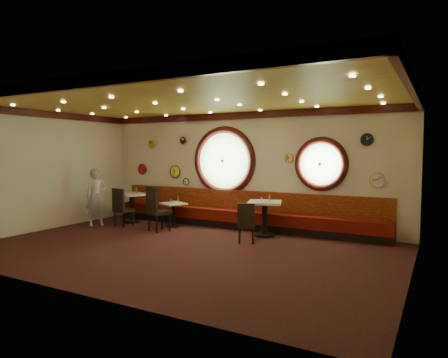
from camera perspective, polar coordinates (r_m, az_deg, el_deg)
floor at (r=8.84m, az=-5.97°, el=-9.93°), size 9.00×6.00×0.00m
ceiling at (r=8.65m, az=-6.12°, el=11.11°), size 9.00×6.00×0.02m
wall_back at (r=11.19m, az=2.75°, el=1.30°), size 9.00×0.02×3.20m
wall_front at (r=6.38m, az=-21.62°, el=-1.01°), size 9.00×0.02×3.20m
wall_left at (r=11.76m, az=-24.37°, el=1.08°), size 0.02×6.00×3.20m
wall_right at (r=7.08m, az=25.44°, el=-0.65°), size 0.02×6.00×3.20m
molding_back at (r=11.18m, az=2.67°, el=9.05°), size 9.00×0.10×0.18m
molding_front at (r=6.46m, az=-21.62°, el=12.48°), size 9.00×0.10×0.18m
molding_left at (r=11.75m, az=-24.43°, el=8.45°), size 0.10×6.00×0.18m
molding_right at (r=7.13m, az=25.40°, el=11.55°), size 0.10×6.00×0.18m
banquette_base at (r=11.11m, az=2.09°, el=-6.51°), size 8.00×0.55×0.20m
banquette_seat at (r=11.07m, az=2.09°, el=-5.23°), size 8.00×0.55×0.30m
banquette_back at (r=11.21m, az=2.61°, el=-3.06°), size 8.00×0.10×0.55m
porthole_left_glass at (r=11.45m, az=0.05°, el=2.62°), size 1.66×0.02×1.66m
porthole_left_frame at (r=11.44m, az=0.01°, el=2.62°), size 1.98×0.18×1.98m
porthole_left_ring at (r=11.41m, az=-0.06°, el=2.62°), size 1.61×0.03×1.61m
porthole_right_glass at (r=10.40m, az=13.71°, el=2.09°), size 1.10×0.02×1.10m
porthole_right_frame at (r=10.39m, az=13.69°, el=2.09°), size 1.38×0.18×1.38m
porthole_right_ring at (r=10.36m, az=13.65°, el=2.08°), size 1.09×0.03×1.09m
wall_clock_0 at (r=12.13m, az=-5.43°, el=-0.39°), size 0.20×0.03×0.20m
wall_clock_1 at (r=12.88m, az=-10.27°, el=4.93°), size 0.26×0.03×0.26m
wall_clock_2 at (r=12.34m, az=-6.97°, el=1.06°), size 0.36×0.03×0.36m
wall_clock_3 at (r=13.14m, az=-11.58°, el=1.41°), size 0.32×0.03×0.32m
wall_clock_4 at (r=10.12m, az=21.03°, el=-0.10°), size 0.34×0.03×0.34m
wall_clock_5 at (r=10.62m, az=9.24°, el=3.00°), size 0.22×0.03×0.22m
wall_clock_6 at (r=10.14m, az=19.75°, el=5.32°), size 0.28×0.03×0.28m
wall_clock_7 at (r=12.16m, az=-5.86°, el=5.51°), size 0.24×0.03×0.24m
table_a at (r=12.21m, az=-13.04°, el=-3.51°), size 0.98×0.98×0.88m
table_b at (r=11.35m, az=-7.27°, el=-4.65°), size 0.81×0.81×0.67m
table_c at (r=10.03m, az=5.82°, el=-5.03°), size 1.01×1.01×0.88m
chair_a at (r=11.60m, az=-14.49°, el=-3.59°), size 0.50×0.50×0.67m
chair_b at (r=10.68m, az=-9.75°, el=-3.79°), size 0.65×0.65×0.75m
chair_c at (r=9.25m, az=3.18°, el=-5.90°), size 0.52×0.52×0.58m
condiment_a_salt at (r=12.24m, az=-12.92°, el=-1.74°), size 0.04×0.04×0.10m
condiment_b_salt at (r=11.39m, az=-7.61°, el=-3.08°), size 0.04×0.04×0.11m
condiment_c_salt at (r=10.09m, az=5.37°, el=-2.85°), size 0.03×0.03×0.09m
condiment_a_pepper at (r=12.14m, az=-13.41°, el=-1.77°), size 0.04×0.04×0.11m
condiment_b_pepper at (r=11.26m, az=-7.17°, el=-3.23°), size 0.03×0.03×0.09m
condiment_c_pepper at (r=9.92m, az=5.42°, el=-2.96°), size 0.03×0.03×0.09m
condiment_a_bottle at (r=12.21m, az=-12.36°, el=-1.56°), size 0.05×0.05×0.17m
condiment_b_bottle at (r=11.35m, az=-6.54°, el=-2.92°), size 0.06×0.06×0.18m
condiment_c_bottle at (r=10.00m, az=6.53°, el=-2.71°), size 0.05×0.05×0.16m
waiter at (r=11.97m, az=-17.76°, el=-2.46°), size 0.64×0.71×1.64m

